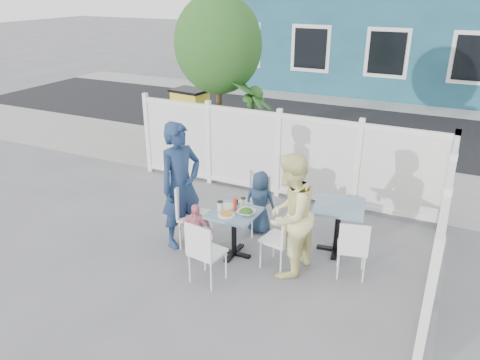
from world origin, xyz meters
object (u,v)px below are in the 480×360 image
at_px(chair_left, 190,210).
at_px(toddler, 196,230).
at_px(chair_right, 283,235).
at_px(boy, 260,202).
at_px(chair_back, 255,198).
at_px(spare_table, 338,216).
at_px(man, 181,186).
at_px(woman, 289,216).
at_px(utility_cabinet, 191,121).
at_px(main_table, 234,222).
at_px(chair_near, 204,249).

xyz_separation_m(chair_left, toddler, (0.25, -0.26, -0.16)).
height_order(chair_right, toddler, chair_right).
relative_size(boy, toddler, 1.22).
relative_size(chair_back, boy, 0.92).
bearing_deg(chair_back, spare_table, -164.67).
bearing_deg(man, woman, -70.39).
distance_m(chair_left, woman, 1.62).
relative_size(utility_cabinet, woman, 0.80).
bearing_deg(chair_back, man, 67.41).
bearing_deg(woman, spare_table, 157.19).
xyz_separation_m(spare_table, woman, (-0.47, -0.82, 0.28)).
relative_size(spare_table, toddler, 0.97).
height_order(main_table, man, man).
relative_size(utility_cabinet, man, 0.72).
xyz_separation_m(main_table, toddler, (-0.48, -0.28, -0.12)).
height_order(chair_near, man, man).
xyz_separation_m(utility_cabinet, toddler, (2.55, -4.09, -0.28)).
bearing_deg(boy, chair_near, 83.31).
height_order(chair_near, woman, woman).
height_order(chair_left, chair_back, chair_left).
distance_m(spare_table, chair_right, 0.97).
bearing_deg(chair_right, utility_cabinet, 55.11).
bearing_deg(main_table, chair_right, -2.44).
distance_m(main_table, chair_back, 0.86).
bearing_deg(woman, boy, -130.64).
height_order(utility_cabinet, man, man).
xyz_separation_m(utility_cabinet, chair_right, (3.80, -3.85, -0.17)).
height_order(main_table, chair_back, chair_back).
relative_size(main_table, spare_table, 0.86).
bearing_deg(toddler, main_table, 10.91).
bearing_deg(chair_near, man, 144.02).
bearing_deg(utility_cabinet, chair_left, -51.15).
height_order(chair_right, chair_back, chair_back).
bearing_deg(main_table, chair_near, -92.34).
bearing_deg(chair_near, woman, 47.67).
bearing_deg(chair_left, boy, 125.49).
height_order(spare_table, chair_near, chair_near).
distance_m(spare_table, woman, 0.99).
bearing_deg(man, toddler, -101.84).
xyz_separation_m(chair_back, boy, (0.10, -0.04, -0.04)).
height_order(utility_cabinet, toddler, utility_cabinet).
height_order(man, boy, man).
bearing_deg(boy, toddler, 60.26).
bearing_deg(toddler, woman, -10.31).
distance_m(chair_right, chair_back, 1.21).
bearing_deg(main_table, man, -177.71).
relative_size(man, woman, 1.11).
distance_m(chair_near, boy, 1.64).
distance_m(chair_right, boy, 1.11).
bearing_deg(spare_table, chair_near, -131.03).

